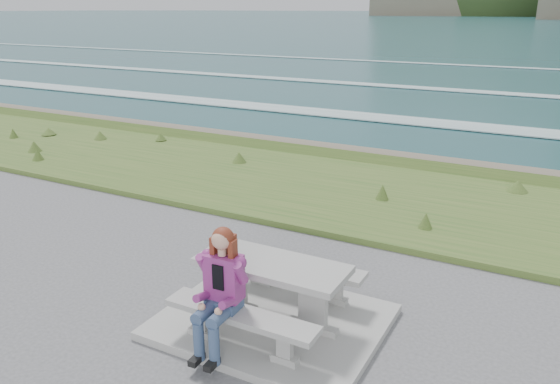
{
  "coord_description": "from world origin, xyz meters",
  "views": [
    {
      "loc": [
        2.81,
        -5.05,
        3.67
      ],
      "look_at": [
        -0.53,
        1.2,
        1.27
      ],
      "focal_mm": 35.0,
      "sensor_mm": 36.0,
      "label": 1
    }
  ],
  "objects_px": {
    "bench_seaward": "(298,269)",
    "seated_woman": "(218,308)",
    "picnic_table": "(272,275)",
    "bench_landward": "(241,321)"
  },
  "relations": [
    {
      "from": "bench_landward",
      "to": "seated_woman",
      "type": "distance_m",
      "value": 0.29
    },
    {
      "from": "picnic_table",
      "to": "seated_woman",
      "type": "distance_m",
      "value": 0.86
    },
    {
      "from": "picnic_table",
      "to": "seated_woman",
      "type": "relative_size",
      "value": 1.29
    },
    {
      "from": "picnic_table",
      "to": "bench_seaward",
      "type": "relative_size",
      "value": 1.0
    },
    {
      "from": "seated_woman",
      "to": "bench_landward",
      "type": "bearing_deg",
      "value": 30.11
    },
    {
      "from": "bench_seaward",
      "to": "seated_woman",
      "type": "bearing_deg",
      "value": -97.61
    },
    {
      "from": "picnic_table",
      "to": "bench_landward",
      "type": "bearing_deg",
      "value": -90.0
    },
    {
      "from": "bench_landward",
      "to": "seated_woman",
      "type": "bearing_deg",
      "value": -147.08
    },
    {
      "from": "picnic_table",
      "to": "bench_seaward",
      "type": "xyz_separation_m",
      "value": [
        0.0,
        0.7,
        -0.23
      ]
    },
    {
      "from": "bench_seaward",
      "to": "seated_woman",
      "type": "height_order",
      "value": "seated_woman"
    }
  ]
}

